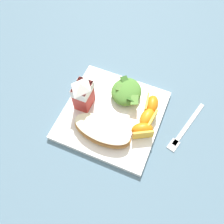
# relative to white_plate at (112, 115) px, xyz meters

# --- Properties ---
(ground) EXTENTS (3.00, 3.00, 0.00)m
(ground) POSITION_rel_white_plate_xyz_m (0.00, 0.00, -0.01)
(ground) COLOR slate
(white_plate) EXTENTS (0.28, 0.28, 0.02)m
(white_plate) POSITION_rel_white_plate_xyz_m (0.00, 0.00, 0.00)
(white_plate) COLOR white
(white_plate) RESTS_ON ground
(cheesy_pizza_bread) EXTENTS (0.09, 0.17, 0.04)m
(cheesy_pizza_bread) POSITION_rel_white_plate_xyz_m (-0.07, -0.00, 0.03)
(cheesy_pizza_bread) COLOR #A87038
(cheesy_pizza_bread) RESTS_ON white_plate
(green_salad_pile) EXTENTS (0.10, 0.10, 0.04)m
(green_salad_pile) POSITION_rel_white_plate_xyz_m (0.08, -0.01, 0.03)
(green_salad_pile) COLOR #4C8433
(green_salad_pile) RESTS_ON white_plate
(milk_carton) EXTENTS (0.06, 0.05, 0.11)m
(milk_carton) POSITION_rel_white_plate_xyz_m (-0.00, 0.09, 0.07)
(milk_carton) COLOR #B7332D
(milk_carton) RESTS_ON white_plate
(orange_wedge_front) EXTENTS (0.06, 0.07, 0.04)m
(orange_wedge_front) POSITION_rel_white_plate_xyz_m (-0.03, -0.10, 0.03)
(orange_wedge_front) COLOR orange
(orange_wedge_front) RESTS_ON white_plate
(orange_wedge_middle) EXTENTS (0.06, 0.04, 0.04)m
(orange_wedge_middle) POSITION_rel_white_plate_xyz_m (0.02, -0.10, 0.03)
(orange_wedge_middle) COLOR orange
(orange_wedge_middle) RESTS_ON white_plate
(orange_wedge_rear) EXTENTS (0.07, 0.05, 0.04)m
(orange_wedge_rear) POSITION_rel_white_plate_xyz_m (0.06, -0.10, 0.03)
(orange_wedge_rear) COLOR orange
(orange_wedge_rear) RESTS_ON white_plate
(metal_fork) EXTENTS (0.19, 0.07, 0.01)m
(metal_fork) POSITION_rel_white_plate_xyz_m (0.04, -0.21, -0.01)
(metal_fork) COLOR silver
(metal_fork) RESTS_ON ground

